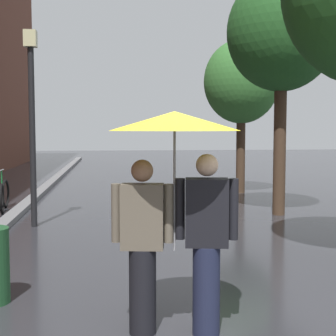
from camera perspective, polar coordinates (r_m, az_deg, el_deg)
name	(u,v)px	position (r m, az deg, el deg)	size (l,w,h in m)	color
kerb_strip	(36,196)	(14.61, -14.83, -3.06)	(0.30, 36.00, 0.12)	slate
street_tree_1	(282,34)	(11.69, 12.86, 14.75)	(2.42, 2.42, 5.40)	#473323
street_tree_2	(241,82)	(15.29, 8.39, 9.64)	(2.26, 2.26, 4.61)	#473323
couple_under_umbrella	(175,182)	(4.68, 0.78, -1.60)	(1.23, 1.23, 2.12)	black
street_lamp_post	(32,112)	(10.21, -15.29, 6.20)	(0.24, 0.24, 3.86)	black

